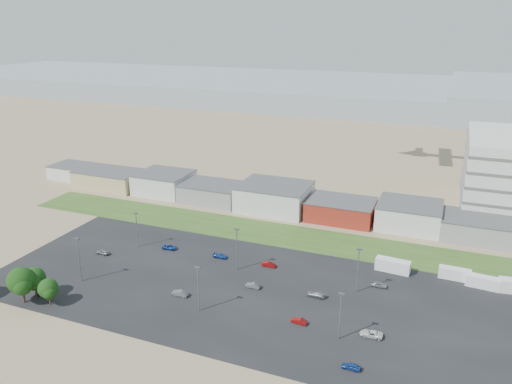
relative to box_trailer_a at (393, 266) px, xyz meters
The scene contains 29 objects.
ground 54.38m from the box_trailer_a, 130.52° to the right, with size 700.00×700.00×0.00m, color #978460.
parking_lot 37.09m from the box_trailer_a, 144.88° to the right, with size 120.00×50.00×0.01m, color black.
grass_strip 36.93m from the box_trailer_a, 163.17° to the left, with size 160.00×16.00×0.02m, color #34521F.
hills_backdrop 273.74m from the box_trailer_a, 89.02° to the left, with size 700.00×200.00×9.00m, color gray, non-canonical shape.
building_row 60.20m from the box_trailer_a, 150.43° to the left, with size 170.00×20.00×8.00m, color silver, non-canonical shape.
box_trailer_a is the anchor object (origin of this frame).
box_trailer_b 14.19m from the box_trailer_a, ahead, with size 7.22×2.26×2.71m, color silver, non-canonical shape.
box_trailer_c 20.19m from the box_trailer_a, ahead, with size 7.34×2.29×2.75m, color silver, non-canonical shape.
tree_mid 85.00m from the box_trailer_a, 148.60° to the right, with size 6.25×6.25×9.37m, color black, non-canonical shape.
tree_right 82.94m from the box_trailer_a, 150.05° to the right, with size 5.28×5.28×7.92m, color black, non-canonical shape.
tree_near 79.24m from the box_trailer_a, 147.25° to the right, with size 4.59×4.59×6.88m, color black, non-canonical shape.
lightpole_front_l 74.65m from the box_trailer_a, 154.53° to the right, with size 1.29×0.54×10.96m, color slate, non-canonical shape.
lightpole_front_m 48.74m from the box_trailer_a, 137.23° to the right, with size 1.21×0.50×10.26m, color slate, non-canonical shape.
lightpole_front_r 32.64m from the box_trailer_a, 100.70° to the right, with size 1.18×0.49×10.02m, color slate, non-canonical shape.
lightpole_back_l 66.86m from the box_trailer_a, behind, with size 1.16×0.48×9.87m, color slate, non-canonical shape.
lightpole_back_m 38.21m from the box_trailer_a, 159.68° to the right, with size 1.27×0.53×10.83m, color slate, non-canonical shape.
lightpole_back_r 15.01m from the box_trailer_a, 115.69° to the right, with size 1.26×0.53×10.72m, color slate, non-canonical shape.
parked_car_0 28.83m from the box_trailer_a, 90.71° to the right, with size 2.03×4.40×1.22m, color silver.
parked_car_1 33.16m from the box_trailer_a, 116.23° to the right, with size 1.17×3.35×1.10m, color maroon.
parked_car_2 39.81m from the box_trailer_a, 92.92° to the right, with size 1.36×3.37×1.15m, color navy.
parked_car_4 51.57m from the box_trailer_a, 145.39° to the right, with size 1.36×3.90×1.29m, color #595B5E.
parked_car_5 74.19m from the box_trailer_a, 165.48° to the right, with size 1.49×3.70×1.26m, color #A5A5AA.
parked_car_6 43.21m from the box_trailer_a, 167.91° to the right, with size 1.59×3.91×1.14m, color navy.
parked_car_7 35.00m from the box_trailer_a, 145.12° to the right, with size 1.24×3.55×1.17m, color #595B5E.
parked_car_8 9.27m from the box_trailer_a, 101.30° to the right, with size 1.45×3.60×1.23m, color #A5A5AA.
parked_car_9 57.85m from the box_trailer_a, behind, with size 1.87×4.06×1.13m, color navy.
parked_car_10 81.61m from the box_trailer_a, 150.45° to the right, with size 1.56×3.83×1.11m, color #595B5E.
parked_car_11 30.23m from the box_trailer_a, 162.79° to the right, with size 1.26×3.61×1.19m, color maroon.
parked_car_12 23.38m from the box_trailer_a, 127.66° to the right, with size 1.72×4.22×1.22m, color #A5A5AA.
Camera 1 is at (44.74, -72.21, 58.02)m, focal length 35.00 mm.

